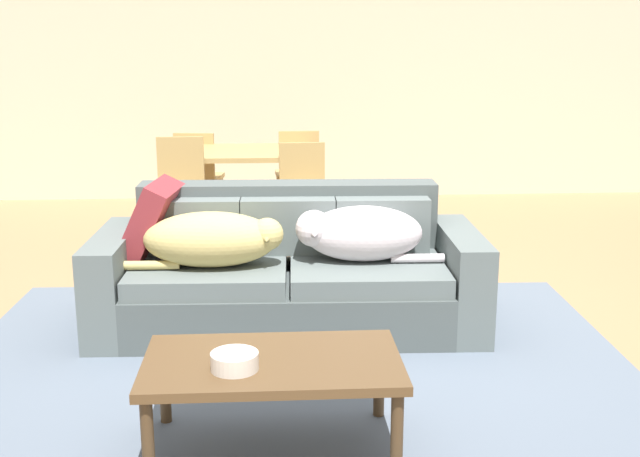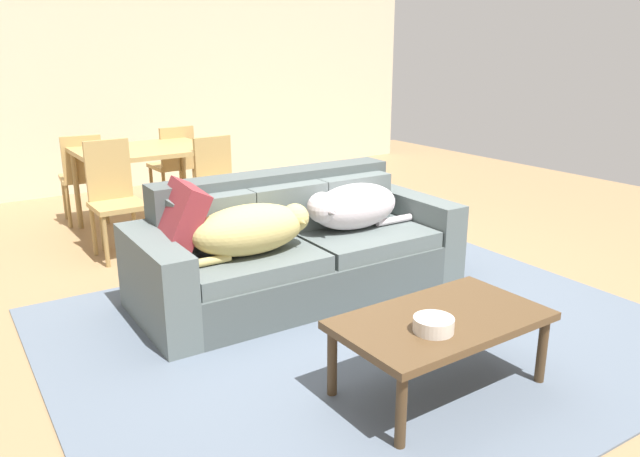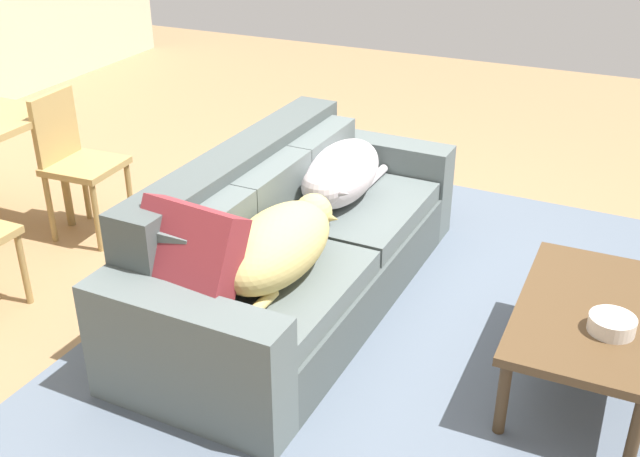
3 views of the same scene
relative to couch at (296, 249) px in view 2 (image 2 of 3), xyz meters
name	(u,v)px [view 2 (image 2 of 3)]	position (x,y,z in m)	size (l,w,h in m)	color
ground_plane	(326,283)	(0.26, 0.00, -0.31)	(10.00, 10.00, 0.00)	#95744E
back_partition	(133,73)	(0.26, 4.00, 1.04)	(8.00, 0.12, 2.70)	beige
area_rug	(364,330)	(0.00, -0.78, -0.30)	(3.59, 3.02, 0.01)	slate
couch	(296,249)	(0.00, 0.00, 0.00)	(2.28, 1.00, 0.81)	#485150
dog_on_left_cushion	(252,229)	(-0.43, -0.17, 0.26)	(0.93, 0.40, 0.32)	tan
dog_on_right_cushion	(352,207)	(0.40, -0.11, 0.27)	(0.86, 0.35, 0.33)	silver
throw_pillow_by_left_arm	(178,221)	(-0.82, 0.08, 0.32)	(0.14, 0.48, 0.48)	maroon
coffee_table	(441,325)	(-0.10, -1.51, 0.05)	(1.06, 0.61, 0.41)	brown
bowl_on_coffee_table	(434,325)	(-0.25, -1.61, 0.13)	(0.19, 0.19, 0.07)	silver
dining_table	(144,157)	(-0.34, 2.07, 0.38)	(1.16, 0.90, 0.77)	tan
dining_chair_near_left	(114,194)	(-0.79, 1.50, 0.21)	(0.40, 0.40, 0.95)	tan
dining_chair_near_right	(220,181)	(0.16, 1.52, 0.19)	(0.42, 0.42, 0.89)	tan
dining_chair_far_left	(83,174)	(-0.76, 2.62, 0.18)	(0.45, 0.45, 0.87)	tan
dining_chair_far_right	(174,162)	(0.15, 2.60, 0.19)	(0.41, 0.41, 0.88)	tan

